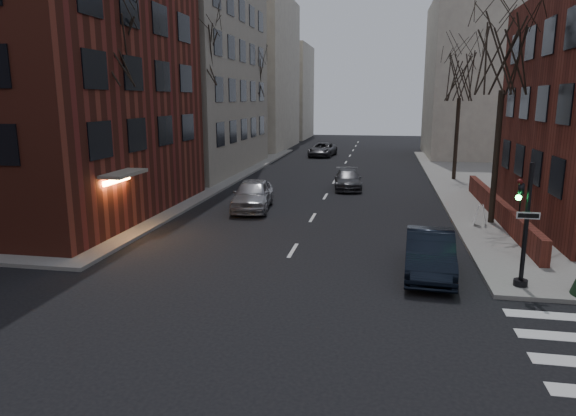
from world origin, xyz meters
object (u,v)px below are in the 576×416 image
object	(u,v)px
tree_left_b	(199,55)
traffic_signal	(523,233)
tree_left_a	(105,43)
streetlamp_near	(188,129)
car_lane_far	(322,150)
car_lane_gray	(348,180)
tree_left_c	(252,77)
streetlamp_far	(263,118)
tree_right_b	(461,77)
car_lane_silver	(253,195)
parked_sedan	(430,254)
sandwich_board	(480,215)
tree_right_a	(505,55)

from	to	relation	value
tree_left_b	traffic_signal	bearing A→B (deg)	-45.46
tree_left_a	streetlamp_near	size ratio (longest dim) A/B	1.63
tree_left_b	car_lane_far	size ratio (longest dim) A/B	2.08
car_lane_gray	tree_left_c	bearing A→B (deg)	121.76
tree_left_a	streetlamp_far	xyz separation A→B (m)	(0.60, 28.00, -4.23)
tree_right_b	streetlamp_near	world-z (taller)	tree_right_b
tree_left_a	car_lane_silver	bearing A→B (deg)	45.88
traffic_signal	car_lane_silver	world-z (taller)	traffic_signal
traffic_signal	parked_sedan	xyz separation A→B (m)	(-2.73, 1.01, -1.14)
car_lane_silver	car_lane_far	xyz separation A→B (m)	(0.69, 27.49, -0.12)
tree_left_b	tree_right_b	size ratio (longest dim) A/B	1.18
streetlamp_near	tree_left_a	bearing A→B (deg)	-94.29
tree_left_c	tree_right_b	distance (m)	19.34
tree_left_a	car_lane_far	xyz separation A→B (m)	(5.93, 32.90, -7.75)
tree_left_b	tree_right_b	bearing A→B (deg)	18.82
tree_right_b	car_lane_silver	distance (m)	18.89
parked_sedan	tree_left_b	bearing A→B (deg)	134.35
tree_left_c	car_lane_far	xyz separation A→B (m)	(5.93, 6.90, -7.31)
parked_sedan	tree_left_a	bearing A→B (deg)	167.21
tree_left_a	car_lane_gray	world-z (taller)	tree_left_a
sandwich_board	traffic_signal	bearing A→B (deg)	-85.72
traffic_signal	car_lane_far	distance (m)	39.43
streetlamp_far	car_lane_gray	size ratio (longest dim) A/B	1.41
tree_left_b	tree_right_b	distance (m)	18.64
traffic_signal	car_lane_gray	xyz separation A→B (m)	(-6.74, 18.04, -1.26)
parked_sedan	car_lane_far	world-z (taller)	parked_sedan
tree_right_b	tree_left_c	bearing A→B (deg)	155.56
car_lane_far	tree_right_b	bearing A→B (deg)	-46.32
tree_right_a	car_lane_silver	size ratio (longest dim) A/B	1.96
tree_left_b	parked_sedan	bearing A→B (deg)	-48.80
car_lane_far	car_lane_silver	bearing A→B (deg)	-85.83
tree_left_a	tree_right_a	distance (m)	18.05
tree_left_b	sandwich_board	world-z (taller)	tree_left_b
tree_right_a	streetlamp_far	distance (m)	29.65
tree_left_c	parked_sedan	size ratio (longest dim) A/B	2.08
streetlamp_far	parked_sedan	world-z (taller)	streetlamp_far
tree_left_c	car_lane_far	world-z (taller)	tree_left_c
tree_left_a	streetlamp_near	distance (m)	9.07
traffic_signal	tree_right_b	world-z (taller)	tree_right_b
tree_left_b	tree_right_a	size ratio (longest dim) A/B	1.11
tree_right_b	car_lane_silver	bearing A→B (deg)	-134.46
car_lane_silver	traffic_signal	bearing A→B (deg)	-48.23
sandwich_board	car_lane_gray	bearing A→B (deg)	131.31
streetlamp_far	sandwich_board	world-z (taller)	streetlamp_far
sandwich_board	tree_right_b	bearing A→B (deg)	93.33
traffic_signal	tree_right_b	bearing A→B (deg)	87.85
car_lane_gray	tree_right_a	bearing A→B (deg)	-55.81
traffic_signal	parked_sedan	bearing A→B (deg)	159.79
tree_left_a	streetlamp_far	bearing A→B (deg)	88.77
parked_sedan	car_lane_far	xyz separation A→B (m)	(-8.08, 36.90, -0.05)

